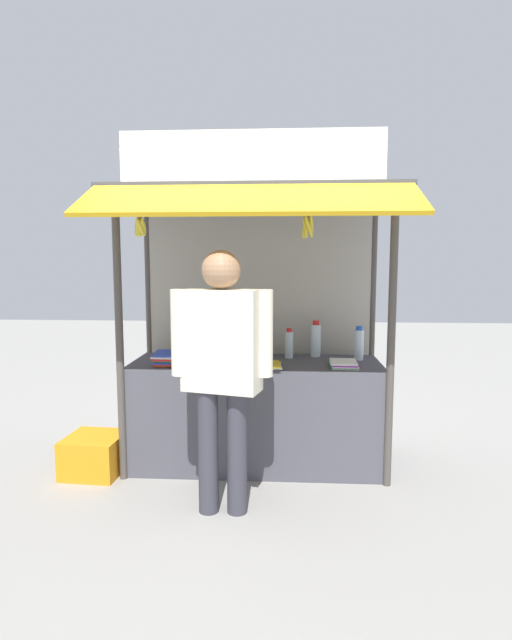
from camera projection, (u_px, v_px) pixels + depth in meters
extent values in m
plane|color=gray|center=(256.00, 463.00, 4.29)|extent=(20.00, 20.00, 0.00)
cube|color=#4C4C56|center=(256.00, 413.00, 4.23)|extent=(2.06, 0.73, 0.88)
cylinder|color=#4C4742|center=(119.00, 340.00, 3.86)|extent=(0.06, 0.06, 2.22)
cylinder|color=#4C4742|center=(391.00, 342.00, 3.73)|extent=(0.06, 0.06, 2.22)
cylinder|color=#4C4742|center=(150.00, 325.00, 4.70)|extent=(0.06, 0.06, 2.22)
cylinder|color=#4C4742|center=(372.00, 327.00, 4.58)|extent=(0.06, 0.06, 2.22)
cube|color=#B7B2A8|center=(259.00, 329.00, 4.65)|extent=(2.02, 0.04, 2.17)
cube|color=#3F3F44|center=(256.00, 193.00, 3.99)|extent=(2.26, 1.06, 0.04)
cube|color=gold|center=(249.00, 199.00, 3.23)|extent=(2.22, 0.51, 0.26)
cube|color=white|center=(252.00, 156.00, 3.49)|extent=(1.85, 0.04, 0.35)
cylinder|color=#59544C|center=(252.00, 200.00, 3.57)|extent=(1.95, 0.02, 0.02)
cylinder|color=silver|center=(246.00, 342.00, 4.45)|extent=(0.08, 0.08, 0.24)
cylinder|color=#198C33|center=(246.00, 326.00, 4.43)|extent=(0.05, 0.05, 0.03)
cylinder|color=silver|center=(316.00, 341.00, 4.40)|extent=(0.09, 0.09, 0.28)
cylinder|color=red|center=(316.00, 323.00, 4.39)|extent=(0.06, 0.06, 0.04)
cylinder|color=silver|center=(359.00, 345.00, 4.25)|extent=(0.08, 0.08, 0.25)
cylinder|color=blue|center=(359.00, 328.00, 4.24)|extent=(0.05, 0.05, 0.03)
cylinder|color=silver|center=(289.00, 345.00, 4.34)|extent=(0.07, 0.07, 0.23)
cylinder|color=red|center=(289.00, 330.00, 4.33)|extent=(0.05, 0.05, 0.03)
cylinder|color=silver|center=(227.00, 346.00, 4.27)|extent=(0.07, 0.07, 0.23)
cylinder|color=red|center=(226.00, 331.00, 4.25)|extent=(0.05, 0.05, 0.03)
cylinder|color=silver|center=(264.00, 344.00, 4.24)|extent=(0.09, 0.09, 0.27)
cylinder|color=#198C33|center=(264.00, 326.00, 4.22)|extent=(0.06, 0.06, 0.04)
cube|color=black|center=(268.00, 367.00, 3.92)|extent=(0.20, 0.24, 0.01)
cube|color=white|center=(268.00, 366.00, 3.93)|extent=(0.22, 0.26, 0.01)
cube|color=yellow|center=(267.00, 364.00, 3.94)|extent=(0.22, 0.26, 0.01)
cube|color=yellow|center=(267.00, 364.00, 3.93)|extent=(0.22, 0.26, 0.01)
cube|color=white|center=(344.00, 366.00, 3.98)|extent=(0.21, 0.26, 0.01)
cube|color=green|center=(342.00, 365.00, 3.98)|extent=(0.21, 0.26, 0.01)
cube|color=white|center=(344.00, 365.00, 3.97)|extent=(0.21, 0.26, 0.01)
cube|color=purple|center=(344.00, 363.00, 3.99)|extent=(0.23, 0.28, 0.01)
cube|color=white|center=(343.00, 362.00, 3.99)|extent=(0.22, 0.26, 0.01)
cube|color=orange|center=(170.00, 363.00, 4.11)|extent=(0.24, 0.32, 0.01)
cube|color=red|center=(170.00, 362.00, 4.09)|extent=(0.22, 0.30, 0.01)
cube|color=blue|center=(169.00, 360.00, 4.09)|extent=(0.25, 0.32, 0.01)
cube|color=green|center=(169.00, 358.00, 4.10)|extent=(0.23, 0.31, 0.01)
cube|color=red|center=(169.00, 357.00, 4.08)|extent=(0.25, 0.32, 0.01)
cube|color=red|center=(169.00, 356.00, 4.09)|extent=(0.23, 0.31, 0.01)
cube|color=white|center=(169.00, 355.00, 4.08)|extent=(0.23, 0.31, 0.01)
cube|color=blue|center=(168.00, 353.00, 4.09)|extent=(0.25, 0.32, 0.01)
cylinder|color=#332D23|center=(140.00, 208.00, 3.63)|extent=(0.01, 0.01, 0.08)
cylinder|color=olive|center=(140.00, 217.00, 3.64)|extent=(0.04, 0.04, 0.04)
ellipsoid|color=yellow|center=(143.00, 227.00, 3.64)|extent=(0.04, 0.08, 0.14)
ellipsoid|color=yellow|center=(141.00, 228.00, 3.66)|extent=(0.06, 0.05, 0.14)
ellipsoid|color=yellow|center=(139.00, 228.00, 3.66)|extent=(0.06, 0.05, 0.14)
ellipsoid|color=yellow|center=(137.00, 227.00, 3.65)|extent=(0.04, 0.08, 0.14)
ellipsoid|color=yellow|center=(138.00, 227.00, 3.63)|extent=(0.06, 0.05, 0.14)
ellipsoid|color=yellow|center=(140.00, 227.00, 3.62)|extent=(0.08, 0.05, 0.14)
cylinder|color=#332D23|center=(307.00, 207.00, 3.56)|extent=(0.01, 0.01, 0.07)
cylinder|color=olive|center=(307.00, 215.00, 3.56)|extent=(0.04, 0.04, 0.04)
ellipsoid|color=gold|center=(311.00, 227.00, 3.57)|extent=(0.04, 0.09, 0.16)
ellipsoid|color=gold|center=(308.00, 227.00, 3.60)|extent=(0.08, 0.04, 0.16)
ellipsoid|color=gold|center=(305.00, 227.00, 3.59)|extent=(0.06, 0.06, 0.17)
ellipsoid|color=gold|center=(305.00, 227.00, 3.56)|extent=(0.05, 0.05, 0.17)
ellipsoid|color=gold|center=(309.00, 227.00, 3.55)|extent=(0.08, 0.05, 0.16)
cylinder|color=#383842|center=(208.00, 451.00, 3.41)|extent=(0.14, 0.14, 0.85)
cylinder|color=#383842|center=(237.00, 452.00, 3.40)|extent=(0.14, 0.14, 0.85)
cube|color=#EAE5C6|center=(222.00, 341.00, 3.32)|extent=(0.55, 0.33, 0.67)
cylinder|color=#EAE5C6|center=(179.00, 333.00, 3.33)|extent=(0.11, 0.11, 0.57)
cylinder|color=#EAE5C6|center=(265.00, 333.00, 3.29)|extent=(0.11, 0.11, 0.57)
sphere|color=tan|center=(221.00, 270.00, 3.26)|extent=(0.26, 0.26, 0.26)
cube|color=orange|center=(95.00, 454.00, 4.07)|extent=(0.47, 0.47, 0.31)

